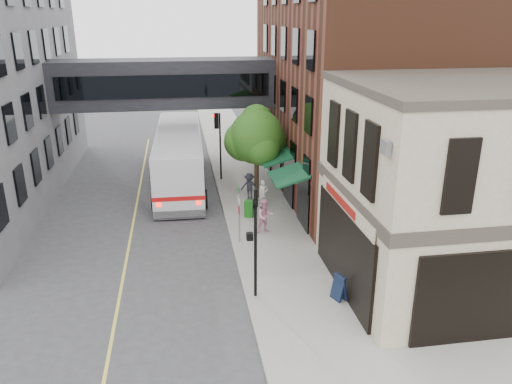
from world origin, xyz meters
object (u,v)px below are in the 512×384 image
object	(u,v)px
bus	(179,155)
pedestrian_c	(249,187)
newspaper_box	(249,209)
pedestrian_b	(265,216)
sandwich_board	(339,287)
pedestrian_a	(263,193)

from	to	relation	value
bus	pedestrian_c	world-z (taller)	bus
bus	newspaper_box	xyz separation A→B (m)	(3.65, -6.84, -1.35)
bus	pedestrian_b	size ratio (longest dim) A/B	7.40
pedestrian_c	newspaper_box	world-z (taller)	pedestrian_c
bus	pedestrian_c	distance (m)	5.95
bus	sandwich_board	world-z (taller)	bus
pedestrian_a	sandwich_board	size ratio (longest dim) A/B	1.52
pedestrian_a	pedestrian_c	distance (m)	1.32
pedestrian_b	pedestrian_c	world-z (taller)	pedestrian_b
pedestrian_a	newspaper_box	xyz separation A→B (m)	(-1.04, -1.43, -0.33)
pedestrian_b	pedestrian_c	xyz separation A→B (m)	(-0.11, 4.74, -0.05)
pedestrian_a	newspaper_box	world-z (taller)	pedestrian_a
bus	sandwich_board	xyz separation A→B (m)	(5.92, -15.76, -1.30)
newspaper_box	bus	bearing A→B (deg)	140.53
bus	pedestrian_a	world-z (taller)	bus
bus	pedestrian_c	bearing A→B (deg)	-46.52
newspaper_box	sandwich_board	distance (m)	9.20
bus	newspaper_box	size ratio (longest dim) A/B	13.89
bus	sandwich_board	distance (m)	16.89
pedestrian_a	bus	bearing A→B (deg)	113.20
pedestrian_b	pedestrian_c	distance (m)	4.74
pedestrian_b	sandwich_board	xyz separation A→B (m)	(1.77, -6.76, -0.36)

